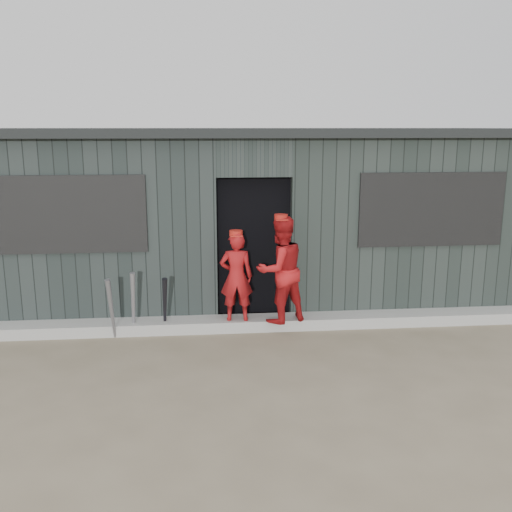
{
  "coord_description": "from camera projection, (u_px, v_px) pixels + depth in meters",
  "views": [
    {
      "loc": [
        -0.68,
        -5.39,
        2.64
      ],
      "look_at": [
        0.0,
        1.8,
        1.0
      ],
      "focal_mm": 40.0,
      "sensor_mm": 36.0,
      "label": 1
    }
  ],
  "objects": [
    {
      "name": "curb",
      "position": [
        256.0,
        323.0,
        7.63
      ],
      "size": [
        8.0,
        0.36,
        0.15
      ],
      "primitive_type": "cube",
      "color": "gray",
      "rests_on": "ground"
    },
    {
      "name": "bat_right",
      "position": [
        165.0,
        305.0,
        7.35
      ],
      "size": [
        0.12,
        0.34,
        0.79
      ],
      "primitive_type": "cone",
      "rotation": [
        0.34,
        0.0,
        0.15
      ],
      "color": "black",
      "rests_on": "ground"
    },
    {
      "name": "ground",
      "position": [
        273.0,
        389.0,
        5.88
      ],
      "size": [
        80.0,
        80.0,
        0.0
      ],
      "primitive_type": "plane",
      "color": "#6A5D49",
      "rests_on": "ground"
    },
    {
      "name": "dugout",
      "position": [
        246.0,
        215.0,
        9.0
      ],
      "size": [
        8.3,
        3.3,
        2.62
      ],
      "color": "black",
      "rests_on": "ground"
    },
    {
      "name": "bat_mid",
      "position": [
        111.0,
        309.0,
        7.14
      ],
      "size": [
        0.1,
        0.25,
        0.82
      ],
      "primitive_type": "cone",
      "rotation": [
        0.22,
        0.0,
        -0.14
      ],
      "color": "slate",
      "rests_on": "ground"
    },
    {
      "name": "bat_left",
      "position": [
        133.0,
        303.0,
        7.31
      ],
      "size": [
        0.12,
        0.22,
        0.85
      ],
      "primitive_type": "cone",
      "rotation": [
        0.17,
        0.0,
        0.24
      ],
      "color": "gray",
      "rests_on": "ground"
    },
    {
      "name": "player_grey_back",
      "position": [
        282.0,
        271.0,
        8.12
      ],
      "size": [
        0.63,
        0.42,
        1.25
      ],
      "primitive_type": "imported",
      "rotation": [
        0.0,
        0.0,
        3.11
      ],
      "color": "#BBBBBB",
      "rests_on": "ground"
    },
    {
      "name": "player_red_right",
      "position": [
        280.0,
        270.0,
        7.33
      ],
      "size": [
        0.83,
        0.75,
        1.39
      ],
      "primitive_type": "imported",
      "rotation": [
        0.0,
        0.0,
        3.56
      ],
      "color": "#A61416",
      "rests_on": "curb"
    },
    {
      "name": "player_red_left",
      "position": [
        236.0,
        277.0,
        7.4
      ],
      "size": [
        0.44,
        0.3,
        1.18
      ],
      "primitive_type": "imported",
      "rotation": [
        0.0,
        0.0,
        3.1
      ],
      "color": "maroon",
      "rests_on": "curb"
    }
  ]
}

